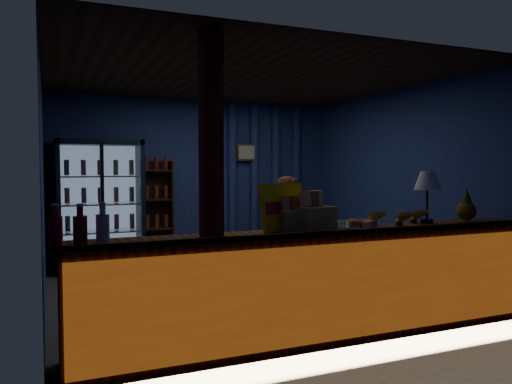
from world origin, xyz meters
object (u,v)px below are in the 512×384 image
(green_chair, at_px, (323,239))
(shopkeeper, at_px, (291,248))
(pastry_tray, at_px, (359,225))
(table_lamp, at_px, (428,183))

(green_chair, bearing_deg, shopkeeper, 28.49)
(pastry_tray, xyz_separation_m, table_lamp, (0.86, 0.08, 0.38))
(shopkeeper, distance_m, table_lamp, 1.52)
(shopkeeper, xyz_separation_m, green_chair, (1.95, 2.69, -0.39))
(shopkeeper, relative_size, green_chair, 1.99)
(green_chair, relative_size, table_lamp, 1.38)
(green_chair, height_order, pastry_tray, pastry_tray)
(green_chair, bearing_deg, table_lamp, 52.66)
(pastry_tray, height_order, table_lamp, table_lamp)
(pastry_tray, bearing_deg, table_lamp, 5.26)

